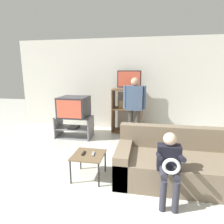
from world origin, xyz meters
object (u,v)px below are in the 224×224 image
tv_stand (74,127)px  couch (178,163)px  snack_table (89,157)px  television_flat (129,80)px  person_standing_adult (134,104)px  person_seated_child (169,162)px  remote_control_black (84,153)px  media_shelf (127,110)px  remote_control_white (93,154)px  television_main (74,107)px

tv_stand → couch: (2.35, -1.57, -0.00)m
snack_table → couch: bearing=8.6°
television_flat → couch: television_flat is taller
couch → person_standing_adult: 1.90m
person_seated_child → tv_stand: bearing=135.5°
remote_control_black → couch: (1.48, 0.20, -0.14)m
person_seated_child → person_standing_adult: bearing=105.8°
tv_stand → media_shelf: 1.52m
remote_control_white → person_seated_child: 1.18m
media_shelf → person_seated_child: size_ratio=1.33×
media_shelf → remote_control_black: media_shelf is taller
snack_table → television_flat: bearing=81.0°
television_flat → remote_control_white: (-0.32, -2.44, -1.05)m
television_main → remote_control_black: 2.01m
television_flat → remote_control_black: bearing=-101.0°
remote_control_black → person_standing_adult: 1.99m
remote_control_white → couch: (1.32, 0.20, -0.14)m
person_seated_child → snack_table: bearing=164.4°
television_main → remote_control_white: bearing=-60.3°
person_standing_adult → media_shelf: bearing=109.3°
person_seated_child → television_main: bearing=135.2°
remote_control_white → remote_control_black: bearing=171.5°
tv_stand → remote_control_white: 2.05m
remote_control_black → person_seated_child: bearing=-19.6°
television_flat → couch: 2.73m
media_shelf → snack_table: size_ratio=2.48×
remote_control_black → media_shelf: bearing=75.4°
television_flat → remote_control_black: television_flat is taller
remote_control_black → couch: 1.50m
television_flat → media_shelf: bearing=146.6°
tv_stand → television_main: bearing=33.3°
remote_control_black → remote_control_white: same height
media_shelf → remote_control_white: (-0.28, -2.47, -0.21)m
media_shelf → couch: bearing=-65.3°
television_main → person_standing_adult: bearing=0.5°
media_shelf → couch: size_ratio=0.64×
remote_control_white → person_seated_child: person_seated_child is taller
television_main → remote_control_white: (1.01, -1.77, -0.40)m
media_shelf → person_standing_adult: 0.78m
person_seated_child → media_shelf: bearing=106.7°
television_main → tv_stand: bearing=-146.7°
tv_stand → person_seated_child: person_seated_child is taller
snack_table → couch: size_ratio=0.26×
couch → media_shelf: bearing=114.7°
television_flat → person_seated_child: 3.04m
tv_stand → couch: size_ratio=0.48×
remote_control_white → person_seated_child: bearing=-26.8°
television_main → television_flat: size_ratio=1.10×
television_main → media_shelf: size_ratio=0.58×
tv_stand → television_flat: 1.91m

